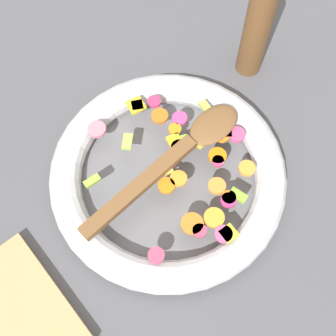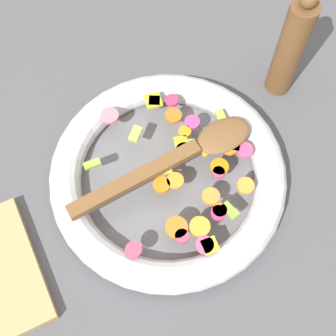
# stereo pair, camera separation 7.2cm
# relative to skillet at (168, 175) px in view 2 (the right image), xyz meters

# --- Properties ---
(ground_plane) EXTENTS (4.00, 4.00, 0.00)m
(ground_plane) POSITION_rel_skillet_xyz_m (0.00, 0.00, -0.02)
(ground_plane) COLOR #4C4C51
(skillet) EXTENTS (0.38, 0.38, 0.05)m
(skillet) POSITION_rel_skillet_xyz_m (0.00, 0.00, 0.00)
(skillet) COLOR slate
(skillet) RESTS_ON ground_plane
(chopped_vegetables) EXTENTS (0.25, 0.29, 0.01)m
(chopped_vegetables) POSITION_rel_skillet_xyz_m (-0.03, 0.02, 0.03)
(chopped_vegetables) COLOR orange
(chopped_vegetables) RESTS_ON skillet
(wooden_spoon) EXTENTS (0.31, 0.06, 0.01)m
(wooden_spoon) POSITION_rel_skillet_xyz_m (-0.02, -0.00, 0.04)
(wooden_spoon) COLOR brown
(wooden_spoon) RESTS_ON chopped_vegetables
(pepper_mill) EXTENTS (0.04, 0.04, 0.22)m
(pepper_mill) POSITION_rel_skillet_xyz_m (-0.26, -0.08, 0.08)
(pepper_mill) COLOR brown
(pepper_mill) RESTS_ON ground_plane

